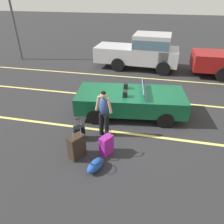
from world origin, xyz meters
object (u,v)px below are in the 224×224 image
at_px(convertible_car, 136,101).
at_px(parked_pickup_truck_far, 143,51).
at_px(parking_lamp_post, 11,8).
at_px(duffel_bag, 95,165).
at_px(suitcase_medium_bright, 106,145).
at_px(suitcase_small_carryon, 80,133).
at_px(traveler_person, 104,111).
at_px(suitcase_large_black, 77,147).

relative_size(convertible_car, parked_pickup_truck_far, 0.85).
relative_size(parked_pickup_truck_far, parking_lamp_post, 0.88).
bearing_deg(parked_pickup_truck_far, duffel_bag, -90.02).
height_order(suitcase_medium_bright, suitcase_small_carryon, suitcase_medium_bright).
bearing_deg(suitcase_medium_bright, parked_pickup_truck_far, -62.24).
bearing_deg(suitcase_small_carryon, parked_pickup_truck_far, 136.31).
height_order(traveler_person, parking_lamp_post, parking_lamp_post).
distance_m(suitcase_medium_bright, parked_pickup_truck_far, 8.28).
bearing_deg(duffel_bag, parking_lamp_post, 131.63).
height_order(convertible_car, suitcase_medium_bright, convertible_car).
bearing_deg(suitcase_medium_bright, suitcase_large_black, 51.40).
height_order(duffel_bag, parking_lamp_post, parking_lamp_post).
height_order(convertible_car, suitcase_large_black, convertible_car).
bearing_deg(suitcase_large_black, parked_pickup_truck_far, -67.05).
height_order(parked_pickup_truck_far, parking_lamp_post, parking_lamp_post).
xyz_separation_m(duffel_bag, traveler_person, (-0.16, 1.61, 0.77)).
bearing_deg(traveler_person, suitcase_medium_bright, -151.37).
relative_size(suitcase_large_black, parked_pickup_truck_far, 0.20).
height_order(suitcase_large_black, suitcase_small_carryon, suitcase_large_black).
bearing_deg(suitcase_medium_bright, traveler_person, -41.72).
bearing_deg(parking_lamp_post, suitcase_large_black, -49.60).
distance_m(convertible_car, duffel_bag, 3.33).
relative_size(convertible_car, duffel_bag, 6.13).
xyz_separation_m(convertible_car, suitcase_medium_bright, (-0.57, -2.52, -0.28)).
distance_m(convertible_car, parking_lamp_post, 10.99).
bearing_deg(traveler_person, convertible_car, -17.91).
bearing_deg(duffel_bag, convertible_car, 77.60).
bearing_deg(parked_pickup_truck_far, suitcase_medium_bright, -89.33).
height_order(convertible_car, traveler_person, traveler_person).
xyz_separation_m(suitcase_medium_bright, parked_pickup_truck_far, (0.34, 8.24, 0.80)).
bearing_deg(convertible_car, suitcase_small_carryon, -135.63).
bearing_deg(convertible_car, duffel_bag, -109.49).
bearing_deg(parking_lamp_post, traveler_person, -43.39).
distance_m(suitcase_large_black, parking_lamp_post, 11.88).
distance_m(suitcase_large_black, traveler_person, 1.44).
height_order(suitcase_small_carryon, duffel_bag, suitcase_small_carryon).
xyz_separation_m(convertible_car, suitcase_large_black, (-1.38, -2.83, -0.22)).
bearing_deg(suitcase_large_black, suitcase_small_carryon, -44.48).
relative_size(convertible_car, parking_lamp_post, 0.75).
relative_size(suitcase_medium_bright, duffel_bag, 1.24).
xyz_separation_m(suitcase_medium_bright, suitcase_small_carryon, (-1.03, 0.50, -0.06)).
bearing_deg(suitcase_small_carryon, parking_lamp_post, -171.29).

